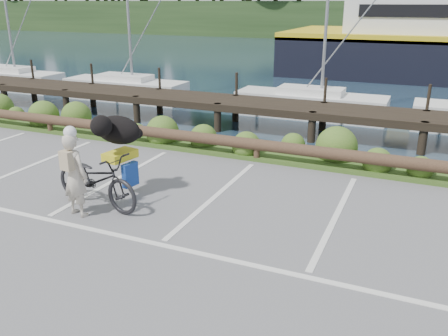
# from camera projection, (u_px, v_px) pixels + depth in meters

# --- Properties ---
(ground) EXTENTS (72.00, 72.00, 0.00)m
(ground) POSITION_uv_depth(u_px,v_px,m) (171.00, 235.00, 8.60)
(ground) COLOR #5B5B5E
(harbor_backdrop) EXTENTS (170.00, 160.00, 30.00)m
(harbor_backdrop) POSITION_uv_depth(u_px,v_px,m) (413.00, 27.00, 76.36)
(harbor_backdrop) COLOR #18293A
(harbor_backdrop) RESTS_ON ground
(vegetation_strip) EXTENTS (34.00, 1.60, 0.10)m
(vegetation_strip) POSITION_uv_depth(u_px,v_px,m) (265.00, 152.00, 13.17)
(vegetation_strip) COLOR #3D5B21
(vegetation_strip) RESTS_ON ground
(log_rail) EXTENTS (32.00, 0.30, 0.60)m
(log_rail) POSITION_uv_depth(u_px,v_px,m) (256.00, 161.00, 12.58)
(log_rail) COLOR #443021
(log_rail) RESTS_ON ground
(bicycle) EXTENTS (2.31, 1.14, 1.16)m
(bicycle) POSITION_uv_depth(u_px,v_px,m) (96.00, 179.00, 9.64)
(bicycle) COLOR black
(bicycle) RESTS_ON ground
(cyclist) EXTENTS (0.67, 0.50, 1.67)m
(cyclist) POSITION_uv_depth(u_px,v_px,m) (75.00, 175.00, 9.15)
(cyclist) COLOR #BDB2A0
(cyclist) RESTS_ON ground
(dog) EXTENTS (0.69, 1.12, 0.61)m
(dog) POSITION_uv_depth(u_px,v_px,m) (118.00, 130.00, 9.91)
(dog) COLOR black
(dog) RESTS_ON bicycle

